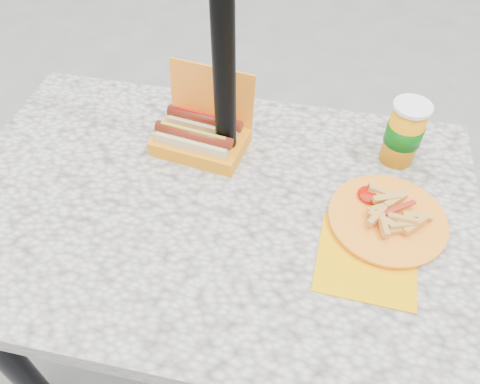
% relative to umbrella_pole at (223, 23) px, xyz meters
% --- Properties ---
extents(ground, '(60.00, 60.00, 0.00)m').
position_rel_umbrella_pole_xyz_m(ground, '(0.00, -0.16, -1.10)').
color(ground, slate).
extents(picnic_table, '(1.20, 0.80, 0.75)m').
position_rel_umbrella_pole_xyz_m(picnic_table, '(0.00, -0.16, -0.46)').
color(picnic_table, beige).
rests_on(picnic_table, ground).
extents(umbrella_pole, '(0.05, 0.05, 2.20)m').
position_rel_umbrella_pole_xyz_m(umbrella_pole, '(0.00, 0.00, 0.00)').
color(umbrella_pole, black).
rests_on(umbrella_pole, ground).
extents(hotdog_box, '(0.24, 0.20, 0.18)m').
position_rel_umbrella_pole_xyz_m(hotdog_box, '(-0.07, 0.02, -0.31)').
color(hotdog_box, orange).
rests_on(hotdog_box, picnic_table).
extents(fries_plate, '(0.27, 0.34, 0.05)m').
position_rel_umbrella_pole_xyz_m(fries_plate, '(0.39, -0.14, -0.34)').
color(fries_plate, '#FAAB00').
rests_on(fries_plate, picnic_table).
extents(soda_cup, '(0.09, 0.09, 0.16)m').
position_rel_umbrella_pole_xyz_m(soda_cup, '(0.41, 0.07, -0.27)').
color(soda_cup, orange).
rests_on(soda_cup, picnic_table).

